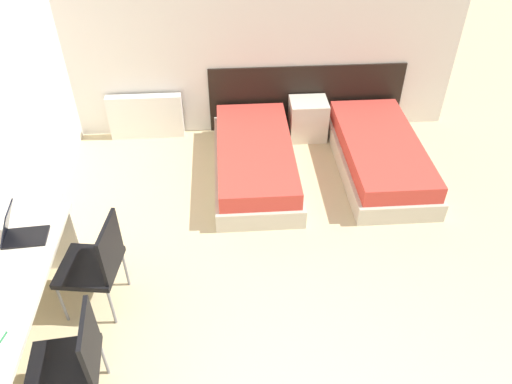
{
  "coord_description": "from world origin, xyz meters",
  "views": [
    {
      "loc": [
        -0.25,
        -1.15,
        3.49
      ],
      "look_at": [
        0.0,
        2.44,
        0.55
      ],
      "focal_mm": 35.0,
      "sensor_mm": 36.0,
      "label": 1
    }
  ],
  "objects_px": {
    "bed_near_door": "(379,155)",
    "chair_near_notebook": "(72,362)",
    "nightstand": "(308,119)",
    "laptop": "(19,232)",
    "chair_near_laptop": "(96,262)",
    "bed_near_window": "(255,160)"
  },
  "relations": [
    {
      "from": "laptop",
      "to": "bed_near_window",
      "type": "bearing_deg",
      "value": 37.26
    },
    {
      "from": "nightstand",
      "to": "laptop",
      "type": "height_order",
      "value": "laptop"
    },
    {
      "from": "chair_near_laptop",
      "to": "chair_near_notebook",
      "type": "height_order",
      "value": "same"
    },
    {
      "from": "chair_near_notebook",
      "to": "laptop",
      "type": "relative_size",
      "value": 2.66
    },
    {
      "from": "bed_near_window",
      "to": "nightstand",
      "type": "xyz_separation_m",
      "value": [
        0.72,
        0.76,
        0.05
      ]
    },
    {
      "from": "nightstand",
      "to": "bed_near_window",
      "type": "bearing_deg",
      "value": -133.22
    },
    {
      "from": "bed_near_door",
      "to": "nightstand",
      "type": "height_order",
      "value": "nightstand"
    },
    {
      "from": "bed_near_window",
      "to": "chair_near_laptop",
      "type": "bearing_deg",
      "value": -128.78
    },
    {
      "from": "bed_near_window",
      "to": "chair_near_notebook",
      "type": "bearing_deg",
      "value": -117.9
    },
    {
      "from": "bed_near_door",
      "to": "nightstand",
      "type": "bearing_deg",
      "value": 133.22
    },
    {
      "from": "chair_near_laptop",
      "to": "laptop",
      "type": "bearing_deg",
      "value": -176.89
    },
    {
      "from": "laptop",
      "to": "bed_near_door",
      "type": "bearing_deg",
      "value": 22.7
    },
    {
      "from": "nightstand",
      "to": "chair_near_notebook",
      "type": "relative_size",
      "value": 0.55
    },
    {
      "from": "nightstand",
      "to": "chair_near_notebook",
      "type": "xyz_separation_m",
      "value": [
        -2.12,
        -3.42,
        0.26
      ]
    },
    {
      "from": "bed_near_door",
      "to": "chair_near_notebook",
      "type": "xyz_separation_m",
      "value": [
        -2.84,
        -2.66,
        0.31
      ]
    },
    {
      "from": "bed_near_window",
      "to": "nightstand",
      "type": "height_order",
      "value": "nightstand"
    },
    {
      "from": "bed_near_door",
      "to": "laptop",
      "type": "height_order",
      "value": "laptop"
    },
    {
      "from": "bed_near_door",
      "to": "nightstand",
      "type": "distance_m",
      "value": 1.05
    },
    {
      "from": "bed_near_door",
      "to": "bed_near_window",
      "type": "bearing_deg",
      "value": 180.0
    },
    {
      "from": "bed_near_door",
      "to": "chair_near_notebook",
      "type": "relative_size",
      "value": 2.09
    },
    {
      "from": "chair_near_laptop",
      "to": "laptop",
      "type": "distance_m",
      "value": 0.62
    },
    {
      "from": "bed_near_door",
      "to": "nightstand",
      "type": "xyz_separation_m",
      "value": [
        -0.72,
        0.76,
        0.05
      ]
    }
  ]
}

